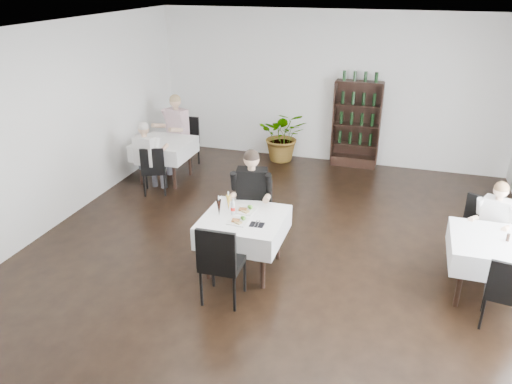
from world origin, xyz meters
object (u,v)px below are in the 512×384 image
at_px(main_table, 244,227).
at_px(diner_main, 251,194).
at_px(potted_tree, 284,135).
at_px(wine_shelf, 356,125).

distance_m(main_table, diner_main, 0.57).
xyz_separation_m(main_table, diner_main, (-0.07, 0.51, 0.23)).
bearing_deg(potted_tree, wine_shelf, 4.51).
distance_m(wine_shelf, main_table, 4.41).
bearing_deg(diner_main, main_table, -82.52).
xyz_separation_m(potted_tree, diner_main, (0.48, -3.69, 0.32)).
distance_m(main_table, potted_tree, 4.24).
relative_size(main_table, diner_main, 0.70).
bearing_deg(diner_main, potted_tree, 97.45).
bearing_deg(potted_tree, main_table, -82.55).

